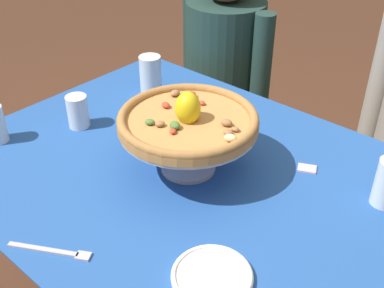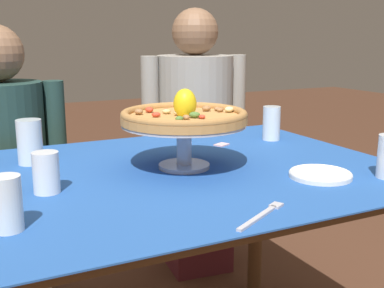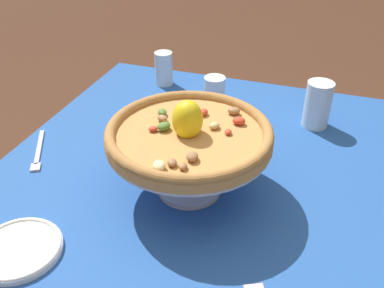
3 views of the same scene
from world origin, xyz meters
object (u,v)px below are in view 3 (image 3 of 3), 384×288
Objects in this scene: pizza at (189,133)px; water_glass_front_left at (164,70)px; side_plate at (19,249)px; dinner_fork at (38,152)px; pizza_stand at (189,154)px; water_glass_back_left at (317,107)px; water_glass_side_left at (214,95)px.

pizza is 3.22× the size of water_glass_front_left.
side_plate is 0.96× the size of dinner_fork.
pizza reaches higher than dinner_fork.
pizza_stand is 2.11× the size of side_plate.
water_glass_front_left is 0.84× the size of water_glass_back_left.
pizza_stand is at bearing 27.55° from water_glass_front_left.
side_plate is (0.70, -0.20, -0.04)m from water_glass_side_left.
dinner_fork is (0.39, -0.37, -0.04)m from water_glass_side_left.
water_glass_front_left is 0.64× the size of dinner_fork.
water_glass_side_left is 0.31m from water_glass_back_left.
water_glass_side_left is 0.54m from dinner_fork.
pizza is 2.69× the size of water_glass_back_left.
pizza is 2.14× the size of side_plate.
side_plate is 0.35m from dinner_fork.
pizza_stand and water_glass_back_left have the same top height.
side_plate is (0.29, -0.26, -0.09)m from pizza_stand.
pizza is at bearing -4.66° from pizza_stand.
water_glass_back_left is 0.86m from side_plate.
side_plate is at bearing -36.18° from water_glass_back_left.
pizza is at bearing -32.16° from water_glass_back_left.
pizza_stand is 0.41m from water_glass_side_left.
pizza is 0.42m from water_glass_side_left.
water_glass_back_left is at bearing 147.82° from pizza_stand.
dinner_fork is (0.38, -0.68, -0.06)m from water_glass_back_left.
pizza_stand is at bearing 175.34° from pizza.
water_glass_side_left is 0.58× the size of dinner_fork.
water_glass_side_left reaches higher than side_plate.
pizza is 0.60m from water_glass_front_left.
water_glass_front_left is at bearing -152.45° from pizza_stand.
pizza is at bearing 8.11° from water_glass_side_left.
dinner_fork is (-0.31, -0.17, -0.01)m from side_plate.
pizza is 0.48m from water_glass_back_left.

